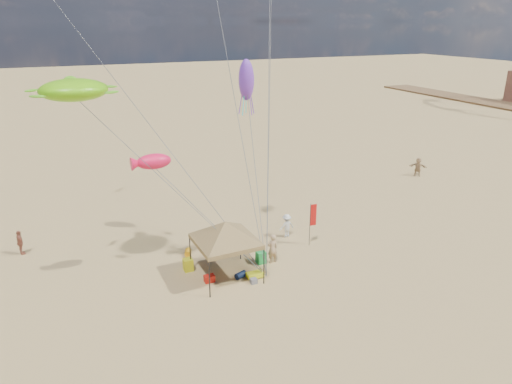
{
  "coord_description": "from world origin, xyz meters",
  "views": [
    {
      "loc": [
        -10.09,
        -19.43,
        13.01
      ],
      "look_at": [
        0.0,
        3.0,
        4.0
      ],
      "focal_mm": 32.76,
      "sensor_mm": 36.0,
      "label": 1
    }
  ],
  "objects_px": {
    "person_near_b": "(240,240)",
    "person_far_a": "(20,243)",
    "canopy_tent": "(225,224)",
    "cooler_blue": "(243,245)",
    "cooler_red": "(209,279)",
    "person_near_a": "(272,249)",
    "person_far_c": "(418,167)",
    "chair_green": "(261,257)",
    "chair_yellow": "(188,265)",
    "person_near_c": "(287,226)",
    "feather_flag": "(312,217)",
    "beach_cart": "(255,275)"
  },
  "relations": [
    {
      "from": "person_far_a",
      "to": "person_far_c",
      "type": "relative_size",
      "value": 0.91
    },
    {
      "from": "canopy_tent",
      "to": "beach_cart",
      "type": "relative_size",
      "value": 6.76
    },
    {
      "from": "cooler_red",
      "to": "person_near_a",
      "type": "relative_size",
      "value": 0.31
    },
    {
      "from": "canopy_tent",
      "to": "cooler_blue",
      "type": "xyz_separation_m",
      "value": [
        2.13,
        2.84,
        -2.93
      ]
    },
    {
      "from": "person_near_a",
      "to": "person_near_c",
      "type": "bearing_deg",
      "value": -131.8
    },
    {
      "from": "cooler_blue",
      "to": "beach_cart",
      "type": "xyz_separation_m",
      "value": [
        -0.78,
        -3.6,
        0.01
      ]
    },
    {
      "from": "cooler_red",
      "to": "person_near_a",
      "type": "distance_m",
      "value": 4.07
    },
    {
      "from": "chair_yellow",
      "to": "person_near_c",
      "type": "bearing_deg",
      "value": 12.9
    },
    {
      "from": "chair_yellow",
      "to": "person_far_a",
      "type": "bearing_deg",
      "value": 145.05
    },
    {
      "from": "person_near_b",
      "to": "person_far_a",
      "type": "bearing_deg",
      "value": 131.71
    },
    {
      "from": "person_far_c",
      "to": "canopy_tent",
      "type": "bearing_deg",
      "value": -112.36
    },
    {
      "from": "cooler_red",
      "to": "person_near_b",
      "type": "height_order",
      "value": "person_near_b"
    },
    {
      "from": "beach_cart",
      "to": "person_far_a",
      "type": "distance_m",
      "value": 14.13
    },
    {
      "from": "feather_flag",
      "to": "person_far_a",
      "type": "bearing_deg",
      "value": 159.82
    },
    {
      "from": "person_near_b",
      "to": "person_near_c",
      "type": "relative_size",
      "value": 1.11
    },
    {
      "from": "feather_flag",
      "to": "person_far_a",
      "type": "xyz_separation_m",
      "value": [
        -16.31,
        5.99,
        -1.09
      ]
    },
    {
      "from": "canopy_tent",
      "to": "chair_yellow",
      "type": "height_order",
      "value": "canopy_tent"
    },
    {
      "from": "cooler_blue",
      "to": "chair_yellow",
      "type": "xyz_separation_m",
      "value": [
        -3.83,
        -1.34,
        0.16
      ]
    },
    {
      "from": "chair_yellow",
      "to": "person_near_c",
      "type": "xyz_separation_m",
      "value": [
        6.99,
        1.6,
        0.42
      ]
    },
    {
      "from": "cooler_red",
      "to": "canopy_tent",
      "type": "bearing_deg",
      "value": 6.81
    },
    {
      "from": "cooler_blue",
      "to": "person_far_a",
      "type": "distance_m",
      "value": 13.13
    },
    {
      "from": "person_near_c",
      "to": "person_far_c",
      "type": "distance_m",
      "value": 17.73
    },
    {
      "from": "chair_green",
      "to": "chair_yellow",
      "type": "height_order",
      "value": "same"
    },
    {
      "from": "cooler_blue",
      "to": "person_far_a",
      "type": "xyz_separation_m",
      "value": [
        -12.29,
        4.58,
        0.57
      ]
    },
    {
      "from": "cooler_blue",
      "to": "person_near_b",
      "type": "relative_size",
      "value": 0.32
    },
    {
      "from": "canopy_tent",
      "to": "person_far_a",
      "type": "xyz_separation_m",
      "value": [
        -10.16,
        7.42,
        -2.36
      ]
    },
    {
      "from": "cooler_red",
      "to": "chair_green",
      "type": "xyz_separation_m",
      "value": [
        3.38,
        0.78,
        0.16
      ]
    },
    {
      "from": "person_near_a",
      "to": "person_near_c",
      "type": "xyz_separation_m",
      "value": [
        2.33,
        2.68,
        -0.1
      ]
    },
    {
      "from": "cooler_blue",
      "to": "person_near_a",
      "type": "distance_m",
      "value": 2.65
    },
    {
      "from": "feather_flag",
      "to": "cooler_blue",
      "type": "xyz_separation_m",
      "value": [
        -4.02,
        1.41,
        -1.66
      ]
    },
    {
      "from": "canopy_tent",
      "to": "chair_green",
      "type": "bearing_deg",
      "value": 15.48
    },
    {
      "from": "canopy_tent",
      "to": "person_far_a",
      "type": "bearing_deg",
      "value": 143.86
    },
    {
      "from": "canopy_tent",
      "to": "person_near_a",
      "type": "bearing_deg",
      "value": 8.13
    },
    {
      "from": "canopy_tent",
      "to": "chair_green",
      "type": "xyz_separation_m",
      "value": [
        2.36,
        0.65,
        -2.77
      ]
    },
    {
      "from": "beach_cart",
      "to": "person_near_c",
      "type": "distance_m",
      "value": 5.55
    },
    {
      "from": "cooler_blue",
      "to": "chair_green",
      "type": "relative_size",
      "value": 0.77
    },
    {
      "from": "chair_green",
      "to": "feather_flag",
      "type": "bearing_deg",
      "value": 11.52
    },
    {
      "from": "chair_yellow",
      "to": "beach_cart",
      "type": "bearing_deg",
      "value": -36.59
    },
    {
      "from": "person_near_a",
      "to": "person_near_b",
      "type": "bearing_deg",
      "value": -57.27
    },
    {
      "from": "cooler_red",
      "to": "person_far_c",
      "type": "bearing_deg",
      "value": 22.77
    },
    {
      "from": "beach_cart",
      "to": "person_far_a",
      "type": "xyz_separation_m",
      "value": [
        -11.51,
        8.18,
        0.56
      ]
    },
    {
      "from": "cooler_red",
      "to": "person_near_c",
      "type": "bearing_deg",
      "value": 27.08
    },
    {
      "from": "person_far_a",
      "to": "person_far_c",
      "type": "bearing_deg",
      "value": -101.27
    },
    {
      "from": "chair_yellow",
      "to": "person_near_a",
      "type": "xyz_separation_m",
      "value": [
        4.66,
        -1.08,
        0.52
      ]
    },
    {
      "from": "person_near_a",
      "to": "person_near_c",
      "type": "relative_size",
      "value": 1.14
    },
    {
      "from": "person_far_a",
      "to": "cooler_blue",
      "type": "bearing_deg",
      "value": -125.37
    },
    {
      "from": "canopy_tent",
      "to": "person_far_c",
      "type": "bearing_deg",
      "value": 23.45
    },
    {
      "from": "person_far_a",
      "to": "person_near_b",
      "type": "bearing_deg",
      "value": -128.34
    },
    {
      "from": "canopy_tent",
      "to": "cooler_red",
      "type": "bearing_deg",
      "value": -173.19
    },
    {
      "from": "chair_green",
      "to": "person_far_c",
      "type": "distance_m",
      "value": 21.39
    }
  ]
}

